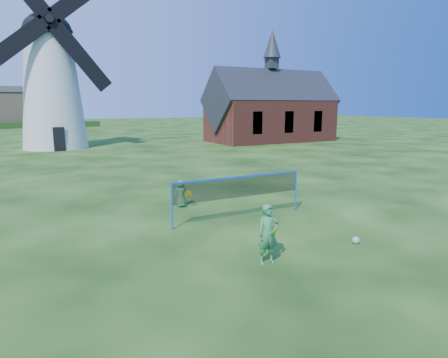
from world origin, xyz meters
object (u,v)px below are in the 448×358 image
at_px(chapel, 271,111).
at_px(badminton_net, 239,188).
at_px(play_ball, 356,240).
at_px(player_boy, 181,194).
at_px(windmill, 52,82).
at_px(player_girl, 268,234).

distance_m(chapel, badminton_net, 31.25).
height_order(chapel, play_ball, chapel).
relative_size(badminton_net, player_boy, 4.71).
height_order(windmill, player_boy, windmill).
relative_size(windmill, badminton_net, 3.37).
bearing_deg(play_ball, windmill, 98.58).
bearing_deg(player_girl, play_ball, 8.80).
height_order(windmill, chapel, windmill).
bearing_deg(chapel, play_ball, -120.78).
height_order(windmill, badminton_net, windmill).
height_order(player_boy, play_ball, player_boy).
distance_m(player_girl, player_boy, 6.32).
distance_m(windmill, badminton_net, 28.87).
xyz_separation_m(windmill, play_ball, (4.84, -32.06, -5.92)).
xyz_separation_m(chapel, badminton_net, (-18.78, -24.88, -2.21)).
height_order(badminton_net, play_ball, badminton_net).
bearing_deg(badminton_net, player_boy, 113.65).
distance_m(player_boy, play_ball, 6.97).
relative_size(windmill, play_ball, 77.30).
distance_m(player_girl, play_ball, 3.15).
distance_m(chapel, player_girl, 35.10).
distance_m(badminton_net, play_ball, 4.28).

